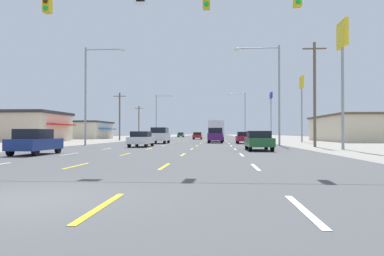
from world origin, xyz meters
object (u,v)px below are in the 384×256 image
Objects in this scene: sedan_far_right_near at (259,140)px; pole_sign_right_row_2 at (271,104)px; sedan_far_right_far at (244,137)px; pole_sign_right_row_1 at (302,93)px; hatchback_inner_right_distant_a at (216,136)px; hatchback_far_left_nearest at (35,142)px; box_truck_inner_right_farthest at (216,130)px; streetlight_left_row_0 at (89,89)px; streetlight_right_row_0 at (274,87)px; streetlight_right_row_1 at (243,112)px; suv_inner_left_midfar at (160,135)px; suv_inner_right_farther at (215,135)px; sedan_inner_left_mid at (141,139)px; streetlight_left_row_1 at (158,113)px; sedan_center_turn_distant_b at (197,136)px; sedan_far_left_distant_c at (181,135)px; pole_sign_right_row_0 at (342,51)px.

pole_sign_right_row_2 is (7.77, 45.26, 6.50)m from sedan_far_right_near.
pole_sign_right_row_1 is at bearing 40.84° from sedan_far_right_far.
hatchback_far_left_nearest is at bearing -102.73° from hatchback_inner_right_distant_a.
box_truck_inner_right_farthest is 11.11m from hatchback_inner_right_distant_a.
box_truck_inner_right_farthest is at bearing 55.90° from streetlight_left_row_0.
streetlight_right_row_0 is 0.98× the size of streetlight_right_row_1.
suv_inner_left_midfar and suv_inner_right_farther have the same top height.
streetlight_left_row_1 is (-6.40, 47.44, 5.06)m from sedan_inner_left_mid.
suv_inner_left_midfar reaches higher than sedan_far_right_far.
sedan_inner_left_mid is at bearing -90.46° from suv_inner_left_midfar.
suv_inner_left_midfar is at bearing -105.79° from hatchback_inner_right_distant_a.
streetlight_left_row_0 is at bearing -124.10° from box_truck_inner_right_farthest.
streetlight_right_row_0 is (9.89, -36.17, 5.23)m from sedan_center_turn_distant_b.
sedan_far_left_distant_c is 61.04m from pole_sign_right_row_1.
sedan_far_right_near and sedan_far_left_distant_c have the same top height.
sedan_far_right_far is 1.00× the size of sedan_center_turn_distant_b.
sedan_center_turn_distant_b is 0.44× the size of pole_sign_right_row_0.
sedan_center_turn_distant_b is at bearing 98.34° from suv_inner_right_farther.
streetlight_right_row_0 is (12.94, -6.81, 4.96)m from suv_inner_left_midfar.
streetlight_left_row_1 reaches higher than sedan_far_right_near.
box_truck_inner_right_farthest is 24.27m from streetlight_left_row_0.
hatchback_inner_right_distant_a is (6.88, 34.47, 0.03)m from sedan_inner_left_mid.
hatchback_far_left_nearest is at bearing -112.87° from pole_sign_right_row_2.
pole_sign_right_row_2 is (17.96, 28.71, 6.23)m from suv_inner_left_midfar.
pole_sign_right_row_0 reaches higher than suv_inner_left_midfar.
streetlight_left_row_1 is (-16.85, 36.38, 5.06)m from sedan_far_right_far.
pole_sign_right_row_0 is at bearing -66.18° from sedan_far_right_far.
streetlight_right_row_0 is (6.09, -10.28, 4.96)m from suv_inner_right_farther.
suv_inner_right_farther is 34.48m from streetlight_right_row_1.
hatchback_inner_right_distant_a is at bearing -75.05° from sedan_far_left_distant_c.
sedan_far_left_distant_c is at bearing 104.93° from pole_sign_right_row_0.
hatchback_far_left_nearest is at bearing -99.45° from suv_inner_left_midfar.
hatchback_far_left_nearest is 23.83m from streetlight_right_row_0.
sedan_far_left_distant_c is at bearing 121.90° from streetlight_right_row_1.
streetlight_left_row_1 is at bearing 180.00° from streetlight_right_row_1.
box_truck_inner_right_farthest is (6.95, 12.99, 0.81)m from suv_inner_left_midfar.
pole_sign_right_row_1 reaches higher than sedan_far_right_far.
suv_inner_left_midfar is at bearing -176.50° from sedan_far_right_far.
sedan_far_right_near is at bearing 24.47° from hatchback_far_left_nearest.
hatchback_far_left_nearest is at bearing -158.07° from pole_sign_right_row_0.
pole_sign_right_row_1 is 0.92× the size of streetlight_right_row_0.
pole_sign_right_row_0 is at bearing -60.42° from suv_inner_right_farther.
hatchback_inner_right_distant_a is 6.50m from sedan_center_turn_distant_b.
streetlight_right_row_1 is at bearing 102.13° from pole_sign_right_row_1.
hatchback_inner_right_distant_a is at bearing 94.77° from sedan_far_right_near.
pole_sign_right_row_0 reaches higher than suv_inner_right_farther.
pole_sign_right_row_2 is at bearing 54.99° from box_truck_inner_right_farthest.
streetlight_right_row_0 is at bearing 15.50° from sedan_inner_left_mid.
suv_inner_left_midfar is 0.68× the size of box_truck_inner_right_farthest.
pole_sign_right_row_0 is (10.21, -17.99, 6.79)m from suv_inner_right_farther.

